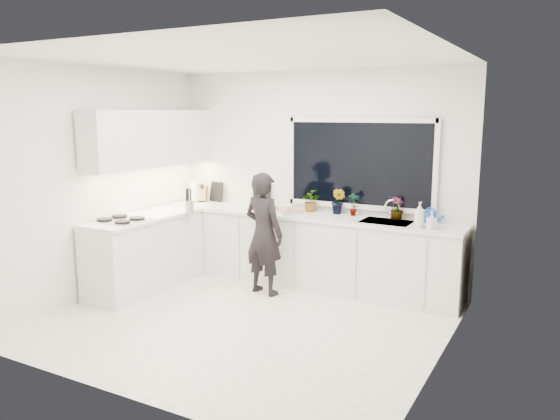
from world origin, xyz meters
The scene contains 25 objects.
floor centered at (0.00, 0.00, -0.01)m, with size 4.00×3.50×0.02m, color beige.
wall_back centered at (0.00, 1.76, 1.35)m, with size 4.00×0.02×2.70m, color white.
wall_left centered at (-2.01, 0.00, 1.35)m, with size 0.02×3.50×2.70m, color white.
wall_right centered at (2.01, 0.00, 1.35)m, with size 0.02×3.50×2.70m, color white.
ceiling centered at (0.00, 0.00, 2.71)m, with size 4.00×3.50×0.02m, color white.
window centered at (0.60, 1.73, 1.55)m, with size 1.80×0.02×1.00m, color black.
base_cabinets_back centered at (0.00, 1.45, 0.44)m, with size 3.92×0.58×0.88m, color white.
base_cabinets_left centered at (-1.67, 0.35, 0.44)m, with size 0.58×1.60×0.88m, color white.
countertop_back centered at (0.00, 1.44, 0.90)m, with size 3.94×0.62×0.04m, color silver.
countertop_left centered at (-1.67, 0.35, 0.90)m, with size 0.62×1.60×0.04m, color silver.
upper_cabinets centered at (-1.79, 0.70, 1.85)m, with size 0.34×2.10×0.70m, color white.
sink centered at (1.05, 1.45, 0.87)m, with size 0.58×0.42×0.14m, color silver.
faucet centered at (1.05, 1.65, 1.03)m, with size 0.03×0.03×0.22m, color silver.
stovetop centered at (-1.69, 0.00, 0.94)m, with size 0.56×0.48×0.03m, color black.
person centered at (-0.28, 0.90, 0.74)m, with size 0.54×0.35×1.48m, color black.
pizza_tray centered at (-0.31, 1.42, 0.94)m, with size 0.44×0.32×0.03m, color silver.
pizza centered at (-0.31, 1.42, 0.95)m, with size 0.40×0.29×0.01m, color red.
watering_can centered at (1.51, 1.61, 0.98)m, with size 0.14×0.14×0.13m, color #1342B2.
paper_towel_roll centered at (-1.80, 1.55, 1.05)m, with size 0.11×0.11×0.26m, color white.
knife_block centered at (-1.69, 1.59, 1.03)m, with size 0.13×0.10×0.22m, color #9A7547.
utensil_crock centered at (-1.32, 0.80, 1.00)m, with size 0.13×0.13×0.16m, color #AAA9AE.
picture_frame_large centered at (-1.52, 1.69, 1.06)m, with size 0.22×0.02×0.28m, color black.
picture_frame_small centered at (-0.77, 1.69, 1.07)m, with size 0.25×0.02×0.30m, color black.
herb_plants centered at (0.37, 1.61, 1.06)m, with size 1.41×0.32×0.33m.
soap_bottles centered at (1.50, 1.30, 1.05)m, with size 0.25×0.12×0.28m.
Camera 1 is at (2.93, -4.60, 2.18)m, focal length 35.00 mm.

